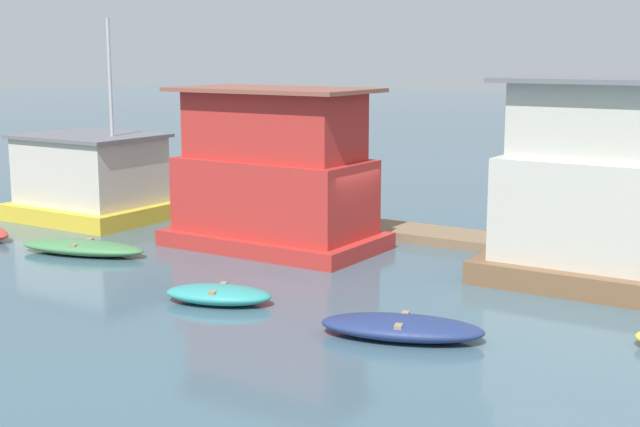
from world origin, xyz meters
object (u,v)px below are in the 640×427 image
Objects in this scene: dinghy_teal at (218,294)px; mooring_post_far_left at (205,195)px; houseboat_yellow at (91,179)px; houseboat_red at (274,176)px; mooring_post_near_left at (216,204)px; dinghy_green at (82,247)px; houseboat_brown at (595,197)px; dinghy_navy at (402,327)px.

mooring_post_far_left reaches higher than dinghy_teal.
dinghy_teal is at bearing -48.36° from mooring_post_far_left.
houseboat_yellow is 3.94× the size of mooring_post_far_left.
houseboat_yellow is 1.09× the size of houseboat_red.
mooring_post_far_left is at bearing 180.00° from mooring_post_near_left.
dinghy_green is (-4.21, -3.97, -2.00)m from houseboat_red.
dinghy_green is at bearing -161.25° from houseboat_brown.
houseboat_red reaches higher than dinghy_navy.
houseboat_brown is 4.64× the size of mooring_post_near_left.
mooring_post_near_left reaches higher than dinghy_teal.
dinghy_green is 3.46× the size of mooring_post_near_left.
mooring_post_near_left is at bearing 0.00° from mooring_post_far_left.
mooring_post_far_left is (-4.78, 2.38, -1.32)m from houseboat_red.
dinghy_green is (4.10, -4.23, -1.24)m from houseboat_yellow.
dinghy_teal is at bearing -29.38° from houseboat_yellow.
houseboat_yellow is 16.96m from dinghy_navy.
mooring_post_near_left is at bearing 27.85° from houseboat_yellow.
mooring_post_far_left is 0.57m from mooring_post_near_left.
mooring_post_near_left is (-6.83, 8.23, 0.39)m from dinghy_teal.
houseboat_yellow is 1.89× the size of dinghy_navy.
mooring_post_far_left is (-14.35, 1.67, -1.41)m from houseboat_brown.
houseboat_brown is at bearing 4.25° from houseboat_red.
houseboat_yellow is 8.35m from houseboat_red.
houseboat_red is 3.60× the size of mooring_post_far_left.
houseboat_red is (8.31, -0.26, 0.77)m from houseboat_yellow.
dinghy_teal reaches higher than dinghy_green.
houseboat_yellow is at bearing 134.13° from dinghy_green.
mooring_post_near_left is at bearing 129.68° from dinghy_teal.
houseboat_red is at bearing 113.42° from dinghy_teal.
houseboat_red reaches higher than dinghy_green.
mooring_post_far_left is at bearing 131.64° from dinghy_teal.
houseboat_red is 6.12m from dinghy_green.
dinghy_green is 1.47× the size of dinghy_teal.
houseboat_yellow is at bearing -152.15° from mooring_post_near_left.
mooring_post_far_left is at bearing 146.26° from dinghy_navy.
dinghy_green is (-13.78, -4.68, -2.10)m from houseboat_brown.
dinghy_green is at bearing -45.87° from houseboat_yellow.
dinghy_teal is (2.53, -5.85, -1.99)m from houseboat_red.
houseboat_yellow is 4.62m from mooring_post_near_left.
mooring_post_near_left reaches higher than dinghy_navy.
houseboat_red reaches higher than dinghy_teal.
dinghy_green is 7.00m from dinghy_teal.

